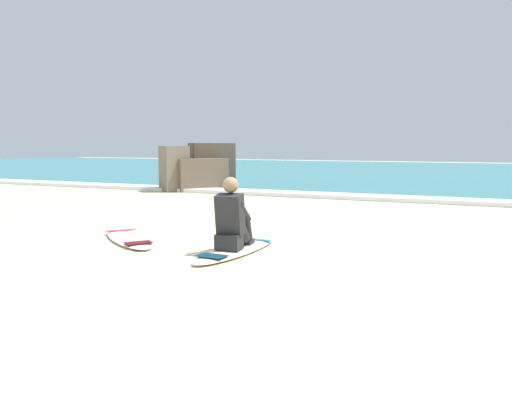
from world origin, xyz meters
The scene contains 7 objects.
ground_plane centered at (0.00, 0.00, 0.00)m, with size 80.00×80.00×0.00m, color beige.
sea centered at (0.00, 21.46, 0.05)m, with size 80.00×28.00×0.10m, color teal.
breaking_foam centered at (0.00, 7.76, 0.06)m, with size 80.00×0.90×0.11m, color white.
surfboard_main centered at (0.58, 0.32, 0.04)m, with size 0.56×2.09×0.08m.
surfer_seated centered at (0.56, 0.21, 0.44)m, with size 0.43×0.74×0.95m.
surfboard_spare_near centered at (-1.30, 0.36, 0.04)m, with size 1.87×1.62×0.08m.
rock_outcrop_distant centered at (-4.96, 8.39, 0.64)m, with size 1.90×2.72×1.49m.
Camera 1 is at (3.73, -5.75, 1.44)m, focal length 36.11 mm.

